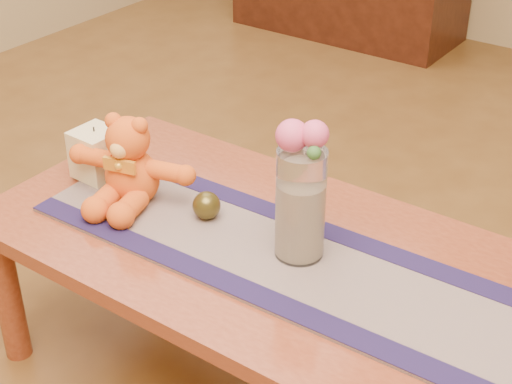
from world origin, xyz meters
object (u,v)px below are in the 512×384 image
Objects in this scene: teddy_bear at (131,160)px; bronze_ball at (207,205)px; pillar_candle at (97,153)px; glass_vase at (301,204)px.

teddy_bear reaches higher than bronze_ball.
teddy_bear is at bearing -11.00° from pillar_candle.
pillar_candle is 0.36m from bronze_ball.
pillar_candle reaches higher than bronze_ball.
bronze_ball is at bearing 0.63° from pillar_candle.
teddy_bear is 0.16m from pillar_candle.
glass_vase reaches higher than pillar_candle.
teddy_bear is 0.22m from bronze_ball.
pillar_candle is at bearing 154.87° from teddy_bear.
glass_vase is at bearing -9.38° from teddy_bear.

